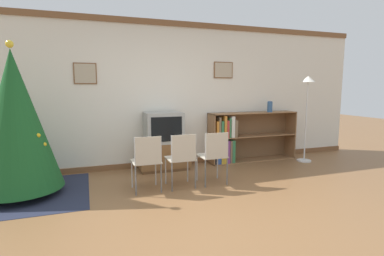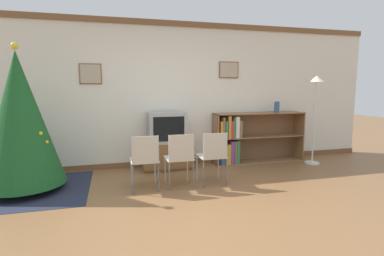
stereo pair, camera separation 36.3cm
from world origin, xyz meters
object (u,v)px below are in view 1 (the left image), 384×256
object	(u,v)px
folding_chair_left	(147,160)
standing_lamp	(307,96)
christmas_tree	(16,121)
bookshelf	(238,139)
folding_chair_center	(182,157)
folding_chair_right	(214,154)
tv_console	(164,156)
television	(164,128)
vase	(270,107)

from	to	relation	value
folding_chair_left	standing_lamp	size ratio (longest dim) A/B	0.48
christmas_tree	bookshelf	bearing A→B (deg)	10.83
folding_chair_center	folding_chair_right	size ratio (longest dim) A/B	1.00
tv_console	television	xyz separation A→B (m)	(0.00, -0.00, 0.52)
tv_console	folding_chair_center	world-z (taller)	folding_chair_center
folding_chair_right	bookshelf	distance (m)	1.55
bookshelf	television	bearing A→B (deg)	-177.29
standing_lamp	vase	bearing A→B (deg)	146.30
tv_console	folding_chair_right	bearing A→B (deg)	-64.60
tv_console	bookshelf	size ratio (longest dim) A/B	0.48
television	bookshelf	xyz separation A→B (m)	(1.55, 0.07, -0.31)
vase	folding_chair_center	bearing A→B (deg)	-153.59
television	tv_console	bearing A→B (deg)	90.00
folding_chair_right	vase	size ratio (longest dim) A/B	3.71
tv_console	television	distance (m)	0.52
standing_lamp	tv_console	bearing A→B (deg)	172.53
christmas_tree	television	world-z (taller)	christmas_tree
bookshelf	standing_lamp	xyz separation A→B (m)	(1.28, -0.44, 0.85)
vase	standing_lamp	size ratio (longest dim) A/B	0.13
folding_chair_center	folding_chair_right	xyz separation A→B (m)	(0.52, 0.00, 0.00)
television	folding_chair_right	size ratio (longest dim) A/B	0.81
tv_console	television	size ratio (longest dim) A/B	1.35
folding_chair_right	folding_chair_left	bearing A→B (deg)	180.00
tv_console	folding_chair_left	size ratio (longest dim) A/B	1.10
folding_chair_left	standing_lamp	world-z (taller)	standing_lamp
bookshelf	folding_chair_left	bearing A→B (deg)	-150.67
christmas_tree	bookshelf	xyz separation A→B (m)	(3.75, 0.72, -0.58)
folding_chair_left	standing_lamp	bearing A→B (deg)	12.13
vase	tv_console	bearing A→B (deg)	-179.44
television	bookshelf	distance (m)	1.58
tv_console	folding_chair_left	xyz separation A→B (m)	(-0.52, -1.09, 0.22)
tv_console	vase	size ratio (longest dim) A/B	4.08
folding_chair_center	vase	bearing A→B (deg)	26.41
folding_chair_left	folding_chair_center	distance (m)	0.52
folding_chair_center	folding_chair_right	distance (m)	0.52
christmas_tree	vase	world-z (taller)	christmas_tree
bookshelf	tv_console	bearing A→B (deg)	-177.39
television	bookshelf	bearing A→B (deg)	2.71
christmas_tree	folding_chair_center	size ratio (longest dim) A/B	2.55
television	standing_lamp	distance (m)	2.91
television	folding_chair_right	xyz separation A→B (m)	(0.52, -1.09, -0.30)
vase	folding_chair_left	bearing A→B (deg)	-158.03
television	folding_chair_center	xyz separation A→B (m)	(0.00, -1.09, -0.30)
folding_chair_left	bookshelf	size ratio (longest dim) A/B	0.44
television	standing_lamp	world-z (taller)	standing_lamp
folding_chair_center	folding_chair_right	world-z (taller)	same
folding_chair_center	standing_lamp	world-z (taller)	standing_lamp
folding_chair_center	folding_chair_left	bearing A→B (deg)	180.00
folding_chair_right	folding_chair_center	bearing A→B (deg)	180.00
folding_chair_left	bookshelf	xyz separation A→B (m)	(2.07, 1.16, -0.01)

